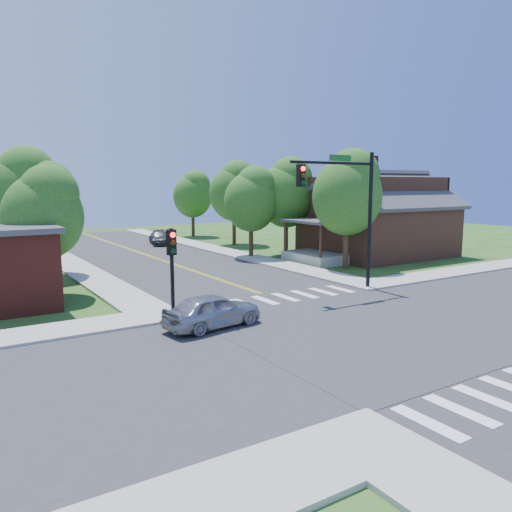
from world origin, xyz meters
TOP-DOWN VIEW (x-y plane):
  - ground at (0.00, 0.00)m, footprint 100.00×100.00m
  - road_ns at (0.00, 0.00)m, footprint 10.00×90.00m
  - road_ew at (0.00, 0.00)m, footprint 90.00×10.00m
  - intersection_patch at (0.00, 0.00)m, footprint 10.20×10.20m
  - sidewalk_ne at (15.82, 15.82)m, footprint 40.00×40.00m
  - crosswalk_north at (0.00, 6.20)m, footprint 8.85×2.00m
  - centerline at (0.00, 0.00)m, footprint 0.30×90.00m
  - signal_mast_ne at (3.91, 5.59)m, footprint 5.30×0.42m
  - signal_pole_nw at (-5.60, 5.58)m, footprint 0.34×0.42m
  - house_ne at (15.11, 14.23)m, footprint 13.05×8.80m
  - tree_e_a at (9.00, 10.93)m, footprint 4.63×4.40m
  - tree_e_b at (9.45, 18.27)m, footprint 4.51×4.29m
  - tree_e_c at (9.41, 26.35)m, footprint 4.54×4.32m
  - tree_e_d at (9.39, 35.10)m, footprint 4.13×3.92m
  - tree_w_a at (-9.16, 12.80)m, footprint 3.85×3.66m
  - tree_w_b at (-9.15, 19.56)m, footprint 4.61×4.38m
  - tree_w_c at (-8.88, 28.18)m, footprint 4.62×4.39m
  - tree_w_d at (-8.78, 36.98)m, footprint 3.72×3.53m
  - tree_house at (6.46, 18.66)m, footprint 4.10×3.89m
  - tree_bldg at (-8.13, 18.54)m, footprint 4.09×3.88m
  - car_silver at (-4.84, 3.50)m, footprint 2.70×4.43m
  - car_dgrey at (3.50, 29.95)m, footprint 3.76×5.07m

SIDE VIEW (x-z plane):
  - ground at x=0.00m, z-range 0.00..0.00m
  - intersection_patch at x=0.00m, z-range -0.03..0.03m
  - road_ns at x=0.00m, z-range 0.00..0.04m
  - road_ew at x=0.00m, z-range 0.01..0.04m
  - crosswalk_north at x=0.00m, z-range 0.04..0.05m
  - centerline at x=0.00m, z-range 0.04..0.05m
  - sidewalk_ne at x=15.82m, z-range 0.00..0.14m
  - car_dgrey at x=3.50m, z-range 0.00..1.23m
  - car_silver at x=-4.84m, z-range 0.00..1.36m
  - signal_pole_nw at x=-5.60m, z-range 0.76..4.56m
  - house_ne at x=15.11m, z-range -0.23..6.88m
  - tree_w_d at x=-8.78m, z-range 0.98..7.30m
  - tree_w_a at x=-9.16m, z-range 1.01..7.56m
  - tree_bldg at x=-8.13m, z-range 1.07..8.02m
  - tree_house at x=6.46m, z-range 1.08..8.04m
  - tree_e_d at x=9.39m, z-range 1.09..8.10m
  - signal_mast_ne at x=3.91m, z-range 1.25..8.45m
  - tree_e_b at x=9.45m, z-range 1.19..8.86m
  - tree_e_c at x=9.41m, z-range 1.20..8.92m
  - tree_w_b at x=-9.15m, z-range 1.22..9.06m
  - tree_w_c at x=-8.88m, z-range 1.22..9.07m
  - tree_e_a at x=9.00m, z-range 1.22..9.09m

